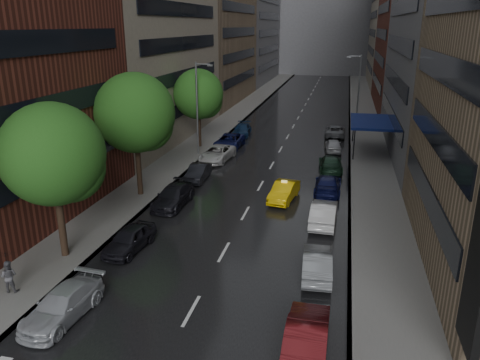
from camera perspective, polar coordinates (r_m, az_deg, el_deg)
name	(u,v)px	position (r m, az deg, el deg)	size (l,w,h in m)	color
road	(297,121)	(65.05, 6.91, 7.21)	(14.00, 140.00, 0.01)	black
sidewalk_left	(233,117)	(66.51, -0.89, 7.64)	(4.00, 140.00, 0.15)	gray
sidewalk_right	(364,123)	(64.80, 14.90, 6.74)	(4.00, 140.00, 0.15)	gray
buildings_left	(207,0)	(75.46, -4.04, 21.02)	(8.00, 108.00, 38.00)	maroon
buildings_right	(418,5)	(70.84, 20.92, 19.34)	(8.05, 109.10, 36.00)	#937A5B
building_far	(326,11)	(131.74, 10.48, 19.65)	(40.00, 14.00, 32.00)	slate
tree_near	(52,155)	(26.52, -21.90, 2.90)	(5.51, 5.51, 8.78)	#382619
tree_mid	(135,113)	(35.14, -12.69, 7.97)	(5.86, 5.86, 9.34)	#382619
tree_far	(198,94)	(49.33, -5.11, 10.37)	(5.19, 5.19, 8.27)	#382619
taxi	(284,191)	(34.99, 5.38, -1.38)	(1.48, 4.23, 1.39)	yellow
parked_cars_left	(201,169)	(40.36, -4.72, 1.37)	(2.88, 42.12, 1.50)	#A4A7AD
parked_cars_right	(328,180)	(37.85, 10.71, -0.06)	(2.38, 43.91, 1.54)	#5E1216
ped_black_umbrella	(7,268)	(25.39, -26.50, -9.63)	(0.96, 0.98, 2.09)	#57565C
street_lamp_left	(198,107)	(46.34, -5.16, 8.89)	(1.74, 0.22, 9.00)	gray
street_lamp_right	(358,91)	(59.05, 14.17, 10.46)	(1.74, 0.22, 9.00)	gray
awning	(371,122)	(49.51, 15.66, 6.83)	(4.00, 8.00, 3.12)	navy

